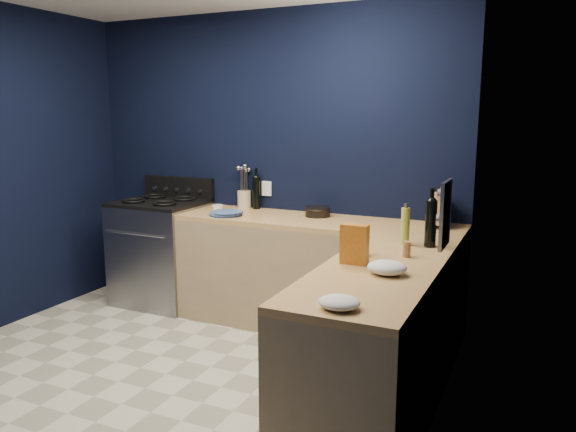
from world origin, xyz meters
The scene contains 26 objects.
floor centered at (0.00, 0.00, -0.01)m, with size 3.50×3.50×0.02m, color beige.
wall_back centered at (0.00, 1.76, 1.30)m, with size 3.50×0.02×2.60m, color black.
wall_right centered at (1.76, 0.00, 1.30)m, with size 0.02×3.50×2.60m, color black.
cab_back centered at (0.60, 1.44, 0.43)m, with size 2.30×0.63×0.86m, color #9F8560.
top_back centered at (0.60, 1.44, 0.88)m, with size 2.30×0.63×0.04m, color olive.
cab_right centered at (1.44, 0.29, 0.43)m, with size 0.63×1.67×0.86m, color #9F8560.
top_right centered at (1.44, 0.29, 0.88)m, with size 0.63×1.67×0.04m, color olive.
gas_range centered at (-0.93, 1.42, 0.46)m, with size 0.76×0.66×0.92m, color gray.
oven_door centered at (-0.93, 1.10, 0.45)m, with size 0.59×0.02×0.42m, color black.
cooktop centered at (-0.93, 1.42, 0.94)m, with size 0.76×0.66×0.03m, color black.
backguard centered at (-0.93, 1.72, 1.04)m, with size 0.76×0.06×0.20m, color black.
spice_panel centered at (1.74, 0.55, 1.18)m, with size 0.02×0.28×0.38m, color gray.
wall_outlet centered at (0.00, 1.74, 1.08)m, with size 0.09×0.02×0.13m, color white.
plate_stack centered at (-0.15, 1.29, 0.92)m, with size 0.27×0.27×0.03m, color #365E98.
ramekin centered at (-0.39, 1.54, 0.92)m, with size 0.09×0.09×0.04m, color white.
utensil_crock centered at (-0.20, 1.69, 0.98)m, with size 0.12×0.12×0.15m, color beige.
wine_bottle_back centered at (-0.08, 1.69, 1.04)m, with size 0.07×0.07×0.28m, color black.
lemon_basket centered at (0.55, 1.57, 0.94)m, with size 0.20×0.20×0.08m, color black.
knife_block centered at (1.53, 1.58, 1.02)m, with size 0.13×0.22×0.24m, color olive.
wine_bottle_right centered at (1.59, 0.90, 1.05)m, with size 0.07×0.07×0.30m, color black.
oil_bottle centered at (1.44, 0.88, 1.02)m, with size 0.06×0.06×0.24m, color #9BAF3E.
spice_jar_near centered at (1.28, 0.52, 0.96)m, with size 0.05×0.05×0.11m, color olive.
spice_jar_far centered at (1.52, 0.58, 0.95)m, with size 0.05×0.05×0.09m, color olive.
crouton_bag centered at (1.28, 0.31, 1.01)m, with size 0.15×0.07×0.23m, color #AA1E20.
towel_front centered at (1.51, 0.18, 0.94)m, with size 0.21×0.18×0.07m, color white.
towel_end centered at (1.45, -0.42, 0.93)m, with size 0.19×0.17×0.06m, color white.
Camera 1 is at (2.22, -2.62, 1.74)m, focal length 34.74 mm.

